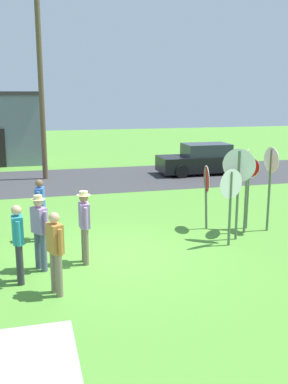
# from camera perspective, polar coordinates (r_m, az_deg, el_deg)

# --- Properties ---
(ground_plane) EXTENTS (80.00, 80.00, 0.00)m
(ground_plane) POSITION_cam_1_polar(r_m,az_deg,el_deg) (10.95, -3.86, -8.27)
(ground_plane) COLOR #518E33
(street_asphalt) EXTENTS (60.00, 6.40, 0.01)m
(street_asphalt) POSITION_cam_1_polar(r_m,az_deg,el_deg) (20.64, -9.27, 1.53)
(street_asphalt) COLOR #38383A
(street_asphalt) RESTS_ON ground
(utility_pole) EXTENTS (1.80, 0.24, 8.87)m
(utility_pole) POSITION_cam_1_polar(r_m,az_deg,el_deg) (20.95, -13.31, 14.22)
(utility_pole) COLOR brown
(utility_pole) RESTS_ON ground
(parked_car_on_street) EXTENTS (4.32, 2.06, 1.51)m
(parked_car_on_street) POSITION_cam_1_polar(r_m,az_deg,el_deg) (22.18, 7.61, 4.14)
(parked_car_on_street) COLOR black
(parked_car_on_street) RESTS_ON ground
(stop_sign_nearest) EXTENTS (0.74, 0.27, 2.04)m
(stop_sign_nearest) POSITION_cam_1_polar(r_m,az_deg,el_deg) (11.49, 11.21, -0.25)
(stop_sign_nearest) COLOR #51664C
(stop_sign_nearest) RESTS_ON ground
(stop_sign_rear_left) EXTENTS (0.55, 0.32, 2.14)m
(stop_sign_rear_left) POSITION_cam_1_polar(r_m,az_deg,el_deg) (13.10, 13.42, 1.37)
(stop_sign_rear_left) COLOR #51664C
(stop_sign_rear_left) RESTS_ON ground
(stop_sign_leaning_left) EXTENTS (0.07, 0.74, 2.45)m
(stop_sign_leaning_left) POSITION_cam_1_polar(r_m,az_deg,el_deg) (13.00, 16.13, 2.22)
(stop_sign_leaning_left) COLOR #51664C
(stop_sign_leaning_left) RESTS_ON ground
(stop_sign_low_front) EXTENTS (0.69, 0.58, 2.51)m
(stop_sign_low_front) POSITION_cam_1_polar(r_m,az_deg,el_deg) (11.95, 12.20, 1.93)
(stop_sign_low_front) COLOR #51664C
(stop_sign_low_front) RESTS_ON ground
(stop_sign_leaning_right) EXTENTS (0.20, 0.78, 1.90)m
(stop_sign_leaning_right) POSITION_cam_1_polar(r_m,az_deg,el_deg) (12.85, 8.11, 0.75)
(stop_sign_leaning_right) COLOR #51664C
(stop_sign_leaning_right) RESTS_ON ground
(stop_sign_tallest) EXTENTS (0.45, 0.79, 2.43)m
(stop_sign_tallest) POSITION_cam_1_polar(r_m,az_deg,el_deg) (12.61, 13.27, 2.16)
(stop_sign_tallest) COLOR #51664C
(stop_sign_tallest) RESTS_ON ground
(person_in_dark_shirt) EXTENTS (0.38, 0.49, 1.74)m
(person_in_dark_shirt) POSITION_cam_1_polar(r_m,az_deg,el_deg) (10.04, -13.44, -4.61)
(person_in_dark_shirt) COLOR #4C5670
(person_in_dark_shirt) RESTS_ON ground
(person_with_sunhat) EXTENTS (0.25, 0.57, 1.69)m
(person_with_sunhat) POSITION_cam_1_polar(r_m,az_deg,el_deg) (9.48, -16.06, -5.99)
(person_with_sunhat) COLOR #2D2D33
(person_with_sunhat) RESTS_ON ground
(person_holding_notes) EXTENTS (0.34, 0.54, 1.69)m
(person_holding_notes) POSITION_cam_1_polar(r_m,az_deg,el_deg) (8.76, -11.46, -7.27)
(person_holding_notes) COLOR #7A6B56
(person_holding_notes) RESTS_ON ground
(person_in_blue) EXTENTS (0.28, 0.56, 1.69)m
(person_in_blue) POSITION_cam_1_polar(r_m,az_deg,el_deg) (12.11, -13.35, -1.82)
(person_in_blue) COLOR #4C5670
(person_in_blue) RESTS_ON ground
(person_near_signs) EXTENTS (0.31, 0.57, 1.74)m
(person_near_signs) POSITION_cam_1_polar(r_m,az_deg,el_deg) (10.25, -7.77, -4.01)
(person_near_signs) COLOR #7A6B56
(person_near_signs) RESTS_ON ground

